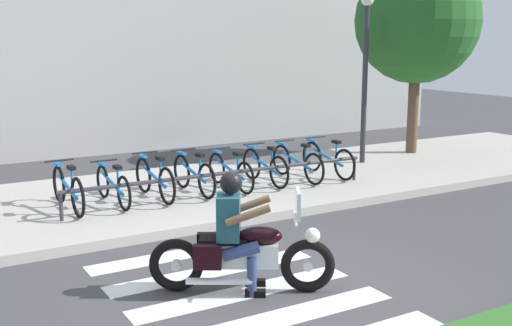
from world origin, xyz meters
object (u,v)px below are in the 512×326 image
bicycle_4 (230,171)px  street_lamp (365,63)px  bicycle_1 (113,186)px  bicycle_7 (328,159)px  rider (236,224)px  tree_near_rack (417,21)px  bicycle_2 (155,179)px  bicycle_6 (297,163)px  bike_rack (226,174)px  bicycle_3 (194,175)px  motorcycle (243,254)px  bicycle_5 (265,167)px  bicycle_0 (68,189)px

bicycle_4 → street_lamp: street_lamp is taller
bicycle_1 → bicycle_7: bicycle_7 is taller
rider → tree_near_rack: tree_near_rack is taller
bicycle_2 → bicycle_6: 3.01m
bicycle_2 → bicycle_7: 3.76m
bicycle_6 → bike_rack: (-1.88, -0.55, 0.08)m
street_lamp → bicycle_7: bearing=-153.4°
bicycle_3 → tree_near_rack: 7.17m
motorcycle → rider: 0.37m
bicycle_1 → bicycle_3: size_ratio=0.99×
bicycle_7 → street_lamp: bearing=26.6°
bicycle_1 → bicycle_4: bicycle_4 is taller
bicycle_4 → street_lamp: size_ratio=0.43×
bicycle_1 → bicycle_6: size_ratio=0.94×
bicycle_1 → bicycle_3: 1.50m
rider → bicycle_7: bearing=43.0°
bicycle_4 → bike_rack: bicycle_4 is taller
bicycle_6 → bicycle_4: bearing=180.0°
rider → bike_rack: 3.88m
motorcycle → bicycle_5: (2.76, 4.08, 0.04)m
bicycle_6 → bicycle_5: bearing=-180.0°
bicycle_5 → bicycle_6: bearing=0.0°
motorcycle → bicycle_1: bearing=93.4°
bicycle_2 → bicycle_7: size_ratio=0.99×
bicycle_1 → bicycle_3: bicycle_3 is taller
rider → bicycle_1: rider is taller
bicycle_3 → street_lamp: size_ratio=0.42×
bike_rack → bicycle_3: bearing=124.2°
bicycle_0 → tree_near_rack: bearing=7.8°
bicycle_7 → tree_near_rack: size_ratio=0.35×
motorcycle → bicycle_6: motorcycle is taller
bicycle_4 → tree_near_rack: tree_near_rack is taller
motorcycle → bicycle_6: 5.39m
rider → tree_near_rack: (7.80, 5.23, 2.51)m
bicycle_2 → tree_near_rack: tree_near_rack is taller
bicycle_0 → street_lamp: size_ratio=0.44×
bicycle_0 → tree_near_rack: tree_near_rack is taller
bicycle_2 → bicycle_5: bearing=0.0°
bicycle_3 → street_lamp: (4.59, 0.79, 1.89)m
rider → bicycle_2: (0.57, 4.04, -0.32)m
bicycle_6 → bicycle_2: bearing=-180.0°
tree_near_rack → bike_rack: bearing=-164.0°
bicycle_7 → street_lamp: (1.58, 0.79, 1.89)m
rider → bicycle_2: bearing=81.9°
motorcycle → tree_near_rack: (7.74, 5.27, 2.88)m
bicycle_2 → bicycle_4: bearing=0.0°
bicycle_5 → rider: bearing=-125.0°
bike_rack → tree_near_rack: (6.10, 1.74, 2.76)m
bicycle_4 → bike_rack: (-0.38, -0.55, 0.09)m
bicycle_0 → bicycle_6: bearing=0.0°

